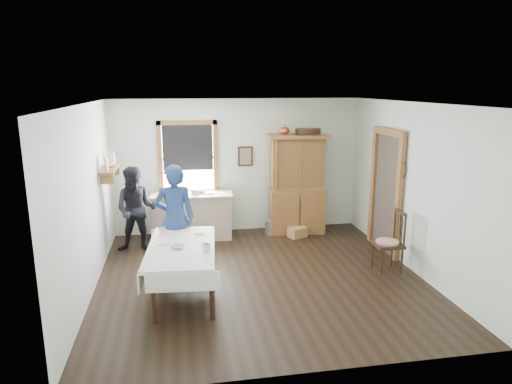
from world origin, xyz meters
TOP-DOWN VIEW (x-y plane):
  - room at (0.00, 0.00)m, footprint 5.01×5.01m
  - window at (-1.00, 2.46)m, footprint 1.18×0.07m
  - doorway at (2.46, 0.85)m, footprint 0.09×1.14m
  - wall_shelf at (-2.37, 1.54)m, footprint 0.24×1.00m
  - framed_picture at (0.15, 2.46)m, footprint 0.30×0.04m
  - rug_beater at (2.45, 0.30)m, footprint 0.01×0.27m
  - work_counter at (-0.96, 2.12)m, footprint 1.60×0.69m
  - china_hutch at (1.16, 2.14)m, footprint 1.22×0.65m
  - dining_table at (-1.21, -0.37)m, footprint 1.11×1.90m
  - spindle_chair at (2.07, -0.10)m, footprint 0.48×0.48m
  - pail at (0.63, 2.08)m, footprint 0.34×0.34m
  - wicker_basket at (1.09, 1.81)m, footprint 0.41×0.35m
  - woman_blue at (-1.29, 0.52)m, footprint 0.61×0.42m
  - figure_dark at (-1.98, 1.55)m, footprint 0.78×0.65m
  - table_cup_a at (-0.87, -0.62)m, footprint 0.15×0.15m
  - table_cup_b at (-1.49, 0.22)m, footprint 0.12×0.12m
  - table_bowl at (-1.26, -0.47)m, footprint 0.27×0.27m
  - counter_book at (-0.75, 2.04)m, footprint 0.23×0.26m
  - counter_bowl at (-0.78, 2.15)m, footprint 0.19×0.19m
  - shelf_bowl at (-2.37, 1.55)m, footprint 0.22×0.22m

SIDE VIEW (x-z plane):
  - wicker_basket at x=1.09m, z-range 0.00..0.20m
  - pail at x=0.63m, z-range 0.00..0.29m
  - dining_table at x=-1.21m, z-range 0.00..0.73m
  - work_counter at x=-0.96m, z-range 0.00..0.90m
  - spindle_chair at x=2.07m, z-range 0.00..1.02m
  - figure_dark at x=-1.98m, z-range 0.00..1.44m
  - table_bowl at x=-1.26m, z-range 0.73..0.78m
  - table_cup_b at x=-1.49m, z-range 0.73..0.83m
  - table_cup_a at x=-0.87m, z-range 0.73..0.83m
  - woman_blue at x=-1.29m, z-range 0.00..1.62m
  - counter_book at x=-0.75m, z-range 0.90..0.92m
  - counter_bowl at x=-0.78m, z-range 0.90..0.96m
  - china_hutch at x=1.16m, z-range 0.00..2.01m
  - doorway at x=2.46m, z-range 0.05..2.27m
  - room at x=0.00m, z-range 0.00..2.70m
  - framed_picture at x=0.15m, z-range 1.35..1.75m
  - wall_shelf at x=-2.37m, z-range 1.35..1.79m
  - shelf_bowl at x=-2.37m, z-range 1.57..1.62m
  - window at x=-1.00m, z-range 0.88..2.36m
  - rug_beater at x=2.45m, z-range 1.58..1.86m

